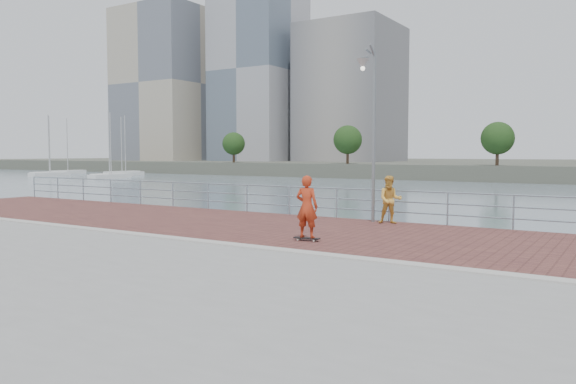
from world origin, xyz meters
The scene contains 11 objects.
water centered at (0.00, 0.00, -2.00)m, with size 400.00×400.00×0.00m, color slate.
seawall centered at (0.00, -5.00, -1.00)m, with size 40.00×24.00×2.00m, color gray.
brick_lane centered at (0.00, 3.60, 0.01)m, with size 40.00×6.80×0.02m, color brown.
curb centered at (0.00, 0.00, 0.03)m, with size 40.00×0.40×0.06m, color #B7B5AD.
guardrail centered at (0.00, 7.00, 0.69)m, with size 39.06×0.06×1.13m.
street_lamp centered at (0.64, 6.08, 4.09)m, with size 0.42×1.22×5.76m.
skateboard centered at (0.81, 1.68, 0.09)m, with size 0.75×0.29×0.08m.
skateboarder centered at (0.81, 1.68, 0.95)m, with size 0.62×0.41×1.70m, color #BA3418.
bystander centered at (1.32, 6.37, 0.83)m, with size 0.79×0.61×1.62m, color gold.
shoreline_trees centered at (-4.92, 77.00, 4.60)m, with size 109.84×5.19×6.93m.
marina centered at (-80.46, 58.90, -1.47)m, with size 26.79×19.81×11.56m.
Camera 1 is at (8.44, -11.38, 2.41)m, focal length 35.00 mm.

